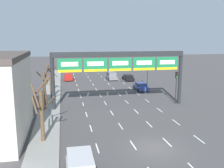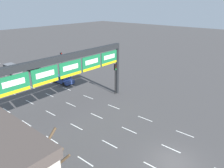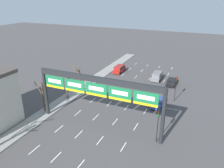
# 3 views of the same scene
# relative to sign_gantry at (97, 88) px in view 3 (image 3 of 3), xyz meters

# --- Properties ---
(lane_dashes) EXTENTS (10.02, 67.00, 0.01)m
(lane_dashes) POSITION_rel_sign_gantry_xyz_m (-0.00, -0.17, -6.17)
(lane_dashes) COLOR white
(lane_dashes) RESTS_ON ground_plane
(sign_gantry) EXTENTS (18.60, 0.70, 7.75)m
(sign_gantry) POSITION_rel_sign_gantry_xyz_m (0.00, 0.00, 0.00)
(sign_gantry) COLOR #232628
(sign_gantry) RESTS_ON ground_plane
(car_black) EXTENTS (1.87, 4.56, 1.33)m
(car_black) POSITION_rel_sign_gantry_xyz_m (6.83, 20.89, -5.46)
(car_black) COLOR black
(car_black) RESTS_ON ground_plane
(suv_red) EXTENTS (1.85, 4.72, 1.65)m
(suv_red) POSITION_rel_sign_gantry_xyz_m (-6.51, 23.94, -5.26)
(suv_red) COLOR maroon
(suv_red) RESTS_ON ground_plane
(suv_grey) EXTENTS (1.89, 4.52, 1.77)m
(suv_grey) POSITION_rel_sign_gantry_xyz_m (3.29, 22.49, -5.20)
(suv_grey) COLOR slate
(suv_grey) RESTS_ON ground_plane
(car_blue) EXTENTS (1.82, 4.35, 1.43)m
(car_blue) POSITION_rel_sign_gantry_xyz_m (6.35, 10.05, -5.42)
(car_blue) COLOR navy
(car_blue) RESTS_ON ground_plane
(traffic_light_near_gantry) EXTENTS (0.30, 0.35, 4.76)m
(traffic_light_near_gantry) POSITION_rel_sign_gantry_xyz_m (8.48, 0.00, -2.78)
(traffic_light_near_gantry) COLOR black
(traffic_light_near_gantry) RESTS_ON ground_plane
(traffic_light_mid_block) EXTENTS (0.30, 0.35, 4.58)m
(traffic_light_mid_block) POSITION_rel_sign_gantry_xyz_m (8.63, 13.05, -2.90)
(traffic_light_mid_block) COLOR black
(traffic_light_mid_block) RESTS_ON ground_plane
(tree_bare_second) EXTENTS (2.35, 1.43, 5.08)m
(tree_bare_second) POSITION_rel_sign_gantry_xyz_m (-9.87, 10.98, -3.54)
(tree_bare_second) COLOR brown
(tree_bare_second) RESTS_ON sidewalk_left
(tree_bare_third) EXTENTS (2.08, 2.09, 5.94)m
(tree_bare_third) POSITION_rel_sign_gantry_xyz_m (-10.14, 0.63, -3.06)
(tree_bare_third) COLOR brown
(tree_bare_third) RESTS_ON sidewalk_left
(tree_bare_furthest) EXTENTS (2.20, 2.18, 5.15)m
(tree_bare_furthest) POSITION_rel_sign_gantry_xyz_m (-9.63, 6.23, -3.59)
(tree_bare_furthest) COLOR brown
(tree_bare_furthest) RESTS_ON sidewalk_left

